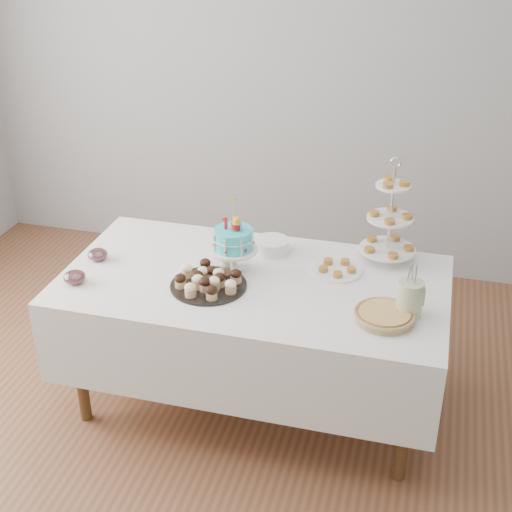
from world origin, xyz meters
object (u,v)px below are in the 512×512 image
(pastry_plate, at_px, (337,269))
(utensil_pitcher, at_px, (410,297))
(tiered_stand, at_px, (390,219))
(birthday_cake, at_px, (234,251))
(pie, at_px, (384,315))
(plate_stack, at_px, (272,246))
(jam_bowl_b, at_px, (98,255))
(cupcake_tray, at_px, (208,279))
(jam_bowl_a, at_px, (75,277))
(table, at_px, (253,317))

(pastry_plate, height_order, utensil_pitcher, utensil_pitcher)
(tiered_stand, bearing_deg, pastry_plate, -139.38)
(birthday_cake, relative_size, tiered_stand, 0.67)
(pie, height_order, tiered_stand, tiered_stand)
(plate_stack, xyz_separation_m, jam_bowl_b, (-0.86, -0.32, -0.01))
(cupcake_tray, distance_m, plate_stack, 0.49)
(cupcake_tray, height_order, jam_bowl_b, cupcake_tray)
(jam_bowl_a, xyz_separation_m, jam_bowl_b, (0.00, 0.25, -0.00))
(pastry_plate, xyz_separation_m, jam_bowl_a, (-1.23, -0.45, 0.01))
(birthday_cake, relative_size, plate_stack, 2.04)
(pie, xyz_separation_m, plate_stack, (-0.65, 0.52, 0.01))
(plate_stack, bearing_deg, jam_bowl_a, -146.20)
(cupcake_tray, relative_size, tiered_stand, 0.67)
(plate_stack, bearing_deg, tiered_stand, 6.64)
(table, bearing_deg, birthday_cake, 147.93)
(birthday_cake, bearing_deg, utensil_pitcher, -7.30)
(cupcake_tray, relative_size, jam_bowl_a, 3.42)
(tiered_stand, distance_m, jam_bowl_b, 1.53)
(jam_bowl_a, bearing_deg, jam_bowl_b, 90.00)
(tiered_stand, height_order, jam_bowl_b, tiered_stand)
(pastry_plate, bearing_deg, plate_stack, 161.27)
(table, xyz_separation_m, plate_stack, (0.02, 0.31, 0.26))
(birthday_cake, distance_m, pastry_plate, 0.53)
(cupcake_tray, xyz_separation_m, pastry_plate, (0.58, 0.31, -0.03))
(cupcake_tray, height_order, pie, cupcake_tray)
(tiered_stand, xyz_separation_m, pastry_plate, (-0.23, -0.20, -0.22))
(jam_bowl_b, bearing_deg, table, 1.01)
(pie, xyz_separation_m, utensil_pitcher, (0.10, 0.07, 0.07))
(birthday_cake, relative_size, pastry_plate, 1.49)
(birthday_cake, distance_m, plate_stack, 0.28)
(pie, xyz_separation_m, tiered_stand, (-0.05, 0.59, 0.21))
(table, height_order, tiered_stand, tiered_stand)
(jam_bowl_a, relative_size, utensil_pitcher, 0.42)
(cupcake_tray, height_order, plate_stack, cupcake_tray)
(cupcake_tray, distance_m, pie, 0.87)
(table, relative_size, plate_stack, 10.34)
(table, distance_m, birthday_cake, 0.36)
(pie, distance_m, jam_bowl_b, 1.52)
(jam_bowl_a, xyz_separation_m, utensil_pitcher, (1.61, 0.13, 0.06))
(pastry_plate, distance_m, jam_bowl_a, 1.31)
(tiered_stand, relative_size, utensil_pitcher, 2.14)
(jam_bowl_a, bearing_deg, tiered_stand, 23.81)
(birthday_cake, relative_size, jam_bowl_b, 3.64)
(jam_bowl_b, bearing_deg, jam_bowl_a, -90.00)
(table, relative_size, tiered_stand, 3.39)
(cupcake_tray, xyz_separation_m, jam_bowl_b, (-0.65, 0.12, -0.01))
(pastry_plate, xyz_separation_m, jam_bowl_b, (-1.23, -0.20, 0.01))
(plate_stack, distance_m, pastry_plate, 0.39)
(cupcake_tray, height_order, jam_bowl_a, cupcake_tray)
(table, distance_m, jam_bowl_a, 0.92)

